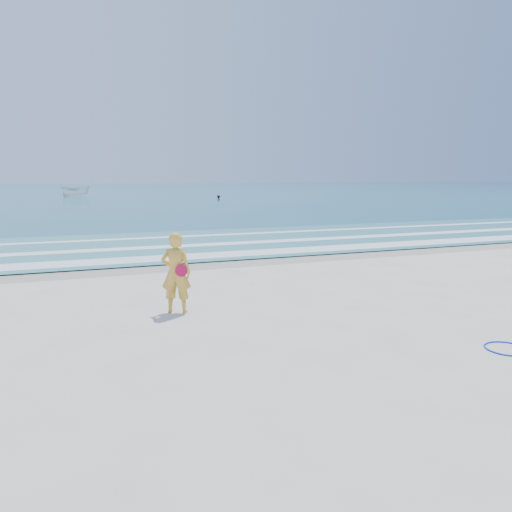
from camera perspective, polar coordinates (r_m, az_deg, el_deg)
name	(u,v)px	position (r m, az deg, el deg)	size (l,w,h in m)	color
ground	(299,348)	(8.93, 4.94, -10.45)	(400.00, 400.00, 0.00)	silver
wet_sand	(182,265)	(17.21, -8.45, -0.98)	(400.00, 2.40, 0.00)	#B2A893
ocean	(78,190)	(112.63, -19.64, 7.07)	(400.00, 190.00, 0.04)	#19727F
shallow	(156,245)	(22.05, -11.39, 1.26)	(400.00, 10.00, 0.01)	#59B7AD
foam_near	(174,257)	(18.46, -9.37, -0.16)	(400.00, 1.40, 0.01)	white
foam_mid	(159,247)	(21.27, -11.01, 1.01)	(400.00, 0.90, 0.01)	white
foam_far	(146,238)	(24.50, -12.42, 2.01)	(400.00, 0.60, 0.01)	white
hoop	(507,349)	(9.86, 26.79, -9.43)	(0.76, 0.76, 0.03)	#0D25F2
boat	(76,191)	(79.69, -19.92, 7.01)	(1.53, 4.07, 1.57)	white
buoy	(219,197)	(68.21, -4.30, 6.78)	(0.44, 0.44, 0.44)	black
woman	(176,273)	(11.05, -9.13, -1.91)	(0.77, 0.65, 1.79)	gold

